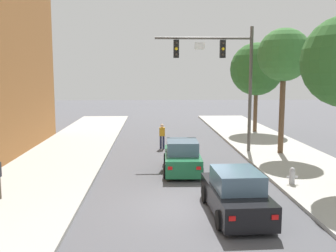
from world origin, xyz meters
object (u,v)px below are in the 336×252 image
(fire_hydrant, at_px, (292,176))
(street_tree_second, at_px, (284,56))
(car_following_black, at_px, (236,194))
(pedestrian_crossing_road, at_px, (162,135))
(car_lead_green, at_px, (182,157))
(traffic_signal_mast, at_px, (224,66))
(street_tree_third, at_px, (257,69))

(fire_hydrant, relative_size, street_tree_second, 0.10)
(car_following_black, xyz_separation_m, pedestrian_crossing_road, (-2.18, 12.02, 0.19))
(fire_hydrant, bearing_deg, street_tree_second, 75.32)
(car_lead_green, bearing_deg, fire_hydrant, -32.90)
(traffic_signal_mast, bearing_deg, car_lead_green, -123.76)
(car_following_black, height_order, street_tree_third, street_tree_third)
(pedestrian_crossing_road, height_order, street_tree_third, street_tree_third)
(street_tree_second, bearing_deg, car_following_black, -116.70)
(car_following_black, xyz_separation_m, street_tree_third, (5.68, 18.37, 4.53))
(pedestrian_crossing_road, height_order, fire_hydrant, pedestrian_crossing_road)
(car_following_black, relative_size, street_tree_second, 0.58)
(car_following_black, height_order, pedestrian_crossing_road, pedestrian_crossing_road)
(street_tree_third, bearing_deg, pedestrian_crossing_road, -141.07)
(traffic_signal_mast, distance_m, pedestrian_crossing_road, 5.97)
(street_tree_second, bearing_deg, traffic_signal_mast, 169.60)
(car_lead_green, height_order, street_tree_third, street_tree_third)
(car_following_black, distance_m, fire_hydrant, 4.45)
(car_lead_green, distance_m, pedestrian_crossing_road, 6.03)
(traffic_signal_mast, distance_m, car_lead_green, 6.87)
(traffic_signal_mast, distance_m, car_following_black, 11.38)
(street_tree_second, bearing_deg, street_tree_third, 84.68)
(car_following_black, distance_m, pedestrian_crossing_road, 12.22)
(pedestrian_crossing_road, distance_m, fire_hydrant, 10.37)
(traffic_signal_mast, bearing_deg, pedestrian_crossing_road, 154.93)
(street_tree_third, bearing_deg, car_lead_green, -119.74)
(car_lead_green, relative_size, street_tree_second, 0.58)
(fire_hydrant, relative_size, street_tree_third, 0.10)
(traffic_signal_mast, height_order, street_tree_second, traffic_signal_mast)
(traffic_signal_mast, relative_size, fire_hydrant, 10.42)
(traffic_signal_mast, bearing_deg, street_tree_second, -10.40)
(pedestrian_crossing_road, xyz_separation_m, street_tree_second, (7.05, -2.34, 5.00))
(car_following_black, distance_m, street_tree_second, 12.02)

